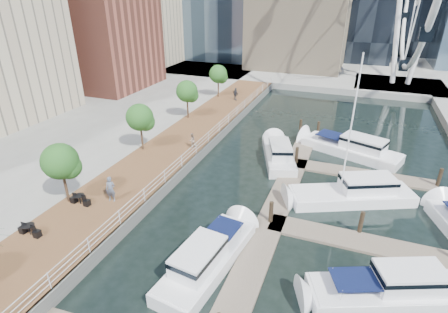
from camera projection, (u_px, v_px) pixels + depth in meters
ground at (182, 293)px, 19.36m from camera, size 520.00×520.00×0.00m
boardwalk at (170, 153)px, 34.67m from camera, size 6.00×60.00×1.00m
seawall at (197, 158)px, 33.70m from camera, size 0.25×60.00×1.00m
land_far at (337, 43)px, 105.04m from camera, size 200.00×114.00×1.00m
pier at (399, 87)px, 58.43m from camera, size 14.00×12.00×1.00m
railing at (196, 148)px, 33.29m from camera, size 0.10×60.00×1.05m
floating_docks at (345, 217)px, 24.98m from camera, size 16.00×34.00×2.60m
midrise_condos at (45, 4)px, 46.94m from camera, size 19.00×67.00×28.00m
street_trees at (140, 117)px, 32.96m from camera, size 2.60×42.60×4.60m
cafe_tables at (6, 251)px, 20.43m from camera, size 2.50×13.70×0.74m
yacht_foreground at (385, 300)px, 18.95m from camera, size 9.41×5.81×2.15m
pedestrian_near at (111, 189)px, 25.59m from camera, size 0.82×0.65×1.97m
pedestrian_mid at (192, 140)px, 34.45m from camera, size 0.86×0.92×1.50m
pedestrian_far at (236, 94)px, 49.17m from camera, size 1.11×0.91×1.78m
moored_yachts at (345, 208)px, 26.83m from camera, size 20.83×32.24×11.50m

